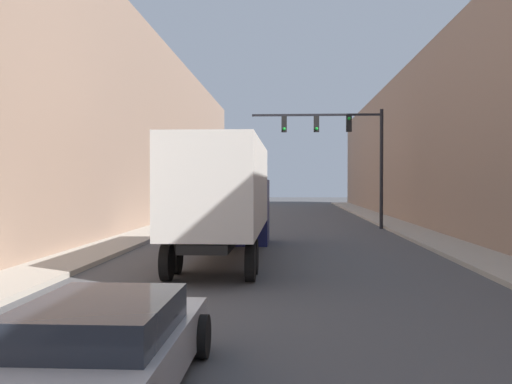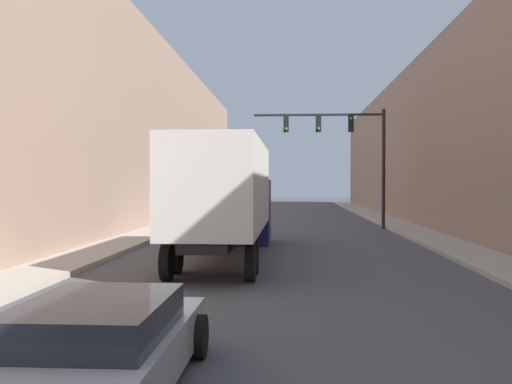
# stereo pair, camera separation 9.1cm
# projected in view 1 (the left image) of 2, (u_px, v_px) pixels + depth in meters

# --- Properties ---
(sidewalk_right) EXTENTS (2.00, 80.00, 0.15)m
(sidewalk_right) POSITION_uv_depth(u_px,v_px,m) (407.00, 229.00, 30.56)
(sidewalk_right) COLOR #B2A899
(sidewalk_right) RESTS_ON ground
(sidewalk_left) EXTENTS (2.00, 80.00, 0.15)m
(sidewalk_left) POSITION_uv_depth(u_px,v_px,m) (162.00, 228.00, 31.31)
(sidewalk_left) COLOR #B2A899
(sidewalk_left) RESTS_ON ground
(building_right) EXTENTS (6.00, 80.00, 9.93)m
(building_right) POSITION_uv_depth(u_px,v_px,m) (483.00, 138.00, 30.26)
(building_right) COLOR #997A66
(building_right) RESTS_ON ground
(building_left) EXTENTS (6.00, 80.00, 11.65)m
(building_left) POSITION_uv_depth(u_px,v_px,m) (90.00, 124.00, 31.43)
(building_left) COLOR #997A66
(building_left) RESTS_ON ground
(semi_truck) EXTENTS (2.50, 11.84, 3.85)m
(semi_truck) POSITION_uv_depth(u_px,v_px,m) (227.00, 195.00, 19.44)
(semi_truck) COLOR silver
(semi_truck) RESTS_ON ground
(sedan_car) EXTENTS (2.09, 4.27, 1.19)m
(sedan_car) POSITION_uv_depth(u_px,v_px,m) (106.00, 347.00, 6.90)
(sedan_car) COLOR #B7B7BC
(sedan_car) RESTS_ON ground
(traffic_signal_gantry) EXTENTS (7.34, 0.35, 6.68)m
(traffic_signal_gantry) POSITION_uv_depth(u_px,v_px,m) (346.00, 143.00, 31.88)
(traffic_signal_gantry) COLOR black
(traffic_signal_gantry) RESTS_ON ground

